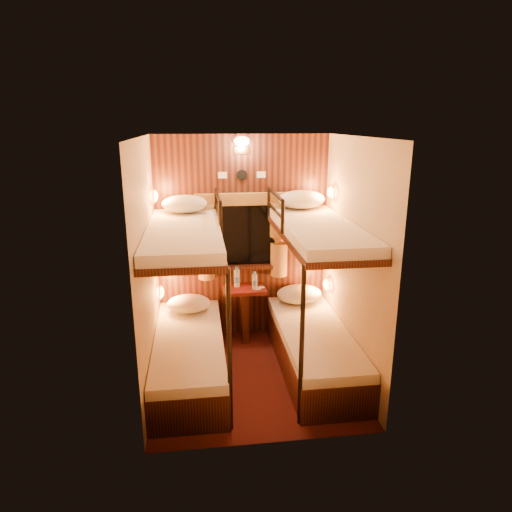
{
  "coord_description": "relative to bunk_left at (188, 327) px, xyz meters",
  "views": [
    {
      "loc": [
        -0.52,
        -4.16,
        2.53
      ],
      "look_at": [
        0.05,
        0.15,
        1.25
      ],
      "focal_mm": 32.0,
      "sensor_mm": 36.0,
      "label": 1
    }
  ],
  "objects": [
    {
      "name": "pillow_lower_right",
      "position": [
        1.3,
        0.72,
        0.0
      ],
      "size": [
        0.54,
        0.38,
        0.21
      ],
      "primitive_type": "ellipsoid",
      "color": "white",
      "rests_on": "bunk_right"
    },
    {
      "name": "wall_front",
      "position": [
        0.65,
        -1.12,
        0.64
      ],
      "size": [
        2.4,
        0.0,
        2.4
      ],
      "primitive_type": "plane",
      "rotation": [
        -1.57,
        0.0,
        0.0
      ],
      "color": "#C6B293",
      "rests_on": "floor"
    },
    {
      "name": "sachet_a",
      "position": [
        0.79,
        0.72,
        0.09
      ],
      "size": [
        0.09,
        0.07,
        0.01
      ],
      "primitive_type": "cube",
      "rotation": [
        0.0,
        0.0,
        0.09
      ],
      "color": "silver",
      "rests_on": "table"
    },
    {
      "name": "reading_lamps",
      "position": [
        0.65,
        0.63,
        0.68
      ],
      "size": [
        2.0,
        0.2,
        1.25
      ],
      "color": "orange",
      "rests_on": "wall_left"
    },
    {
      "name": "sachet_b",
      "position": [
        0.84,
        0.77,
        0.09
      ],
      "size": [
        0.1,
        0.09,
        0.01
      ],
      "primitive_type": "cube",
      "rotation": [
        0.0,
        0.0,
        0.4
      ],
      "color": "silver",
      "rests_on": "table"
    },
    {
      "name": "window",
      "position": [
        0.65,
        0.94,
        0.62
      ],
      "size": [
        1.0,
        0.12,
        0.79
      ],
      "color": "black",
      "rests_on": "back_panel"
    },
    {
      "name": "curtains",
      "position": [
        0.65,
        0.9,
        0.71
      ],
      "size": [
        1.1,
        0.22,
        1.0
      ],
      "color": "olive",
      "rests_on": "back_panel"
    },
    {
      "name": "wall_back",
      "position": [
        0.65,
        0.98,
        0.64
      ],
      "size": [
        2.4,
        0.0,
        2.4
      ],
      "primitive_type": "plane",
      "rotation": [
        1.57,
        0.0,
        0.0
      ],
      "color": "#C6B293",
      "rests_on": "floor"
    },
    {
      "name": "wall_right",
      "position": [
        1.65,
        -0.07,
        0.64
      ],
      "size": [
        0.0,
        2.4,
        2.4
      ],
      "primitive_type": "plane",
      "rotation": [
        1.57,
        0.0,
        -1.57
      ],
      "color": "#C6B293",
      "rests_on": "floor"
    },
    {
      "name": "back_fixtures",
      "position": [
        0.65,
        0.93,
        1.69
      ],
      "size": [
        0.54,
        0.09,
        0.48
      ],
      "color": "black",
      "rests_on": "back_panel"
    },
    {
      "name": "table",
      "position": [
        0.65,
        0.78,
        -0.14
      ],
      "size": [
        0.5,
        0.34,
        0.66
      ],
      "color": "#571513",
      "rests_on": "floor"
    },
    {
      "name": "pillow_lower_left",
      "position": [
        -0.0,
        0.62,
        -0.01
      ],
      "size": [
        0.49,
        0.35,
        0.19
      ],
      "primitive_type": "ellipsoid",
      "color": "white",
      "rests_on": "bunk_left"
    },
    {
      "name": "bunk_left",
      "position": [
        0.0,
        0.0,
        0.0
      ],
      "size": [
        0.72,
        1.9,
        1.82
      ],
      "color": "black",
      "rests_on": "floor"
    },
    {
      "name": "bottle_right",
      "position": [
        0.76,
        0.72,
        0.18
      ],
      "size": [
        0.06,
        0.06,
        0.22
      ],
      "rotation": [
        0.0,
        0.0,
        0.42
      ],
      "color": "#99BFE5",
      "rests_on": "table"
    },
    {
      "name": "bunk_right",
      "position": [
        1.3,
        0.0,
        0.0
      ],
      "size": [
        0.72,
        1.9,
        1.82
      ],
      "color": "black",
      "rests_on": "floor"
    },
    {
      "name": "floor",
      "position": [
        0.65,
        -0.07,
        -0.56
      ],
      "size": [
        2.1,
        2.1,
        0.0
      ],
      "primitive_type": "plane",
      "color": "#36110E",
      "rests_on": "ground"
    },
    {
      "name": "bottle_left",
      "position": [
        0.57,
        0.83,
        0.2
      ],
      "size": [
        0.07,
        0.07,
        0.25
      ],
      "rotation": [
        0.0,
        0.0,
        -0.07
      ],
      "color": "#99BFE5",
      "rests_on": "table"
    },
    {
      "name": "back_panel",
      "position": [
        0.65,
        0.97,
        0.64
      ],
      "size": [
        2.0,
        0.03,
        2.4
      ],
      "primitive_type": "cube",
      "color": "black",
      "rests_on": "floor"
    },
    {
      "name": "pillow_upper_left",
      "position": [
        -0.0,
        0.68,
        1.12
      ],
      "size": [
        0.48,
        0.34,
        0.19
      ],
      "primitive_type": "ellipsoid",
      "color": "white",
      "rests_on": "bunk_left"
    },
    {
      "name": "wall_left",
      "position": [
        -0.35,
        -0.07,
        0.64
      ],
      "size": [
        0.0,
        2.4,
        2.4
      ],
      "primitive_type": "plane",
      "rotation": [
        1.57,
        0.0,
        1.57
      ],
      "color": "#C6B293",
      "rests_on": "floor"
    },
    {
      "name": "pillow_upper_right",
      "position": [
        1.3,
        0.75,
        1.13
      ],
      "size": [
        0.53,
        0.38,
        0.21
      ],
      "primitive_type": "ellipsoid",
      "color": "white",
      "rests_on": "bunk_right"
    },
    {
      "name": "ceiling",
      "position": [
        0.65,
        -0.07,
        1.84
      ],
      "size": [
        2.1,
        2.1,
        0.0
      ],
      "primitive_type": "plane",
      "rotation": [
        3.14,
        0.0,
        0.0
      ],
      "color": "silver",
      "rests_on": "wall_back"
    }
  ]
}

